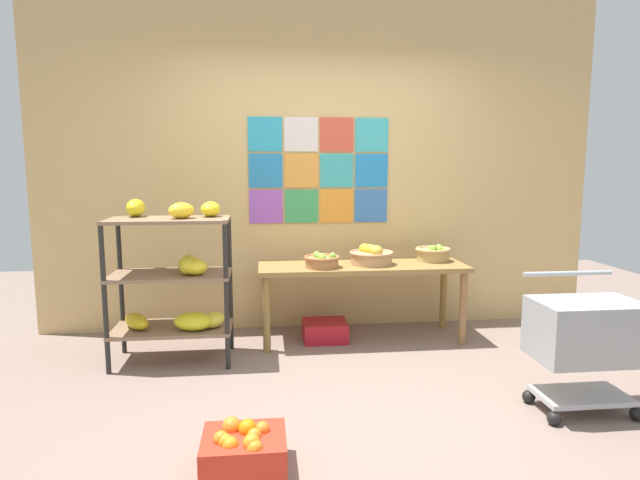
{
  "coord_description": "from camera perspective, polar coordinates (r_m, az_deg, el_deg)",
  "views": [
    {
      "loc": [
        -0.52,
        -3.03,
        1.46
      ],
      "look_at": [
        -0.09,
        0.9,
        0.91
      ],
      "focal_mm": 29.17,
      "sensor_mm": 36.0,
      "label": 1
    }
  ],
  "objects": [
    {
      "name": "ground",
      "position": [
        3.4,
        3.38,
        -17.46
      ],
      "size": [
        9.27,
        9.27,
        0.0
      ],
      "primitive_type": "plane",
      "color": "#7E695E"
    },
    {
      "name": "back_wall_with_art",
      "position": [
        4.72,
        0.12,
        8.21
      ],
      "size": [
        5.03,
        0.07,
        2.96
      ],
      "color": "tan",
      "rests_on": "ground"
    },
    {
      "name": "banana_shelf_unit",
      "position": [
        4.02,
        -15.52,
        -3.59
      ],
      "size": [
        0.88,
        0.53,
        1.22
      ],
      "color": "black",
      "rests_on": "ground"
    },
    {
      "name": "display_table",
      "position": [
        4.41,
        4.59,
        -3.63
      ],
      "size": [
        1.73,
        0.59,
        0.65
      ],
      "color": "olive",
      "rests_on": "ground"
    },
    {
      "name": "fruit_basket_right",
      "position": [
        4.22,
        0.22,
        -2.27
      ],
      "size": [
        0.29,
        0.29,
        0.13
      ],
      "color": "#A36C41",
      "rests_on": "display_table"
    },
    {
      "name": "fruit_basket_back_right",
      "position": [
        4.38,
        5.65,
        -1.72
      ],
      "size": [
        0.37,
        0.37,
        0.17
      ],
      "color": "tan",
      "rests_on": "display_table"
    },
    {
      "name": "fruit_basket_back_left",
      "position": [
        4.62,
        12.3,
        -1.42
      ],
      "size": [
        0.3,
        0.3,
        0.14
      ],
      "color": "tan",
      "rests_on": "display_table"
    },
    {
      "name": "produce_crate_under_table",
      "position": [
        4.49,
        0.54,
        -9.91
      ],
      "size": [
        0.37,
        0.32,
        0.16
      ],
      "primitive_type": "cube",
      "color": "#B01823",
      "rests_on": "ground"
    },
    {
      "name": "orange_crate_foreground",
      "position": [
        2.73,
        -8.36,
        -21.86
      ],
      "size": [
        0.4,
        0.33,
        0.24
      ],
      "color": "red",
      "rests_on": "ground"
    },
    {
      "name": "shopping_cart",
      "position": [
        3.5,
        27.14,
        -9.27
      ],
      "size": [
        0.61,
        0.43,
        0.82
      ],
      "rotation": [
        0.0,
        0.0,
        0.02
      ],
      "color": "black",
      "rests_on": "ground"
    }
  ]
}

